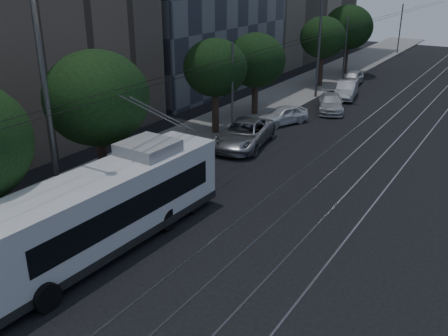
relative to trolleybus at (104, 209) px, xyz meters
name	(u,v)px	position (x,y,z in m)	size (l,w,h in m)	color
ground	(217,231)	(2.90, 3.27, -1.61)	(120.00, 120.00, 0.00)	black
sidewalk	(273,102)	(-4.60, 23.27, -1.54)	(5.00, 90.00, 0.15)	gray
tram_rails	(401,121)	(5.40, 23.27, -1.60)	(4.52, 90.00, 0.02)	gray
overhead_wires	(305,62)	(-2.07, 23.27, 1.86)	(2.23, 90.00, 6.00)	black
trolleybus	(104,209)	(0.00, 0.00, 0.00)	(2.84, 11.77, 5.63)	white
pickup_silver	(244,134)	(-1.40, 13.01, -0.84)	(2.54, 5.51, 1.53)	#9A9CA1
car_white_a	(283,115)	(-1.40, 18.37, -0.98)	(1.50, 3.73, 1.27)	silver
car_white_b	(331,103)	(0.20, 23.23, -0.98)	(1.76, 4.33, 1.26)	#B2B2B6
car_white_c	(346,90)	(-0.19, 27.77, -0.92)	(1.47, 4.20, 1.38)	#AFAFB3
car_white_d	(353,78)	(-1.40, 33.13, -0.98)	(1.49, 3.71, 1.26)	#B2B3B7
tree_1	(97,98)	(-3.60, 3.58, 3.00)	(4.70, 4.70, 6.75)	#32231C
tree_2	(215,68)	(-4.06, 13.96, 2.66)	(3.95, 3.95, 6.08)	#32231C
tree_3	(256,60)	(-4.10, 19.27, 2.36)	(4.20, 4.20, 5.88)	#32231C
tree_4	(323,38)	(-3.60, 30.57, 2.75)	(3.99, 3.99, 6.18)	#32231C
tree_5	(348,27)	(-3.60, 37.21, 3.01)	(4.72, 4.72, 6.76)	#32231C
streetlamp_near	(52,85)	(-2.49, 0.37, 4.33)	(2.39, 0.44, 9.85)	#58585A
streetlamp_far	(325,28)	(-1.90, 26.45, 4.01)	(2.27, 0.44, 9.26)	#58585A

